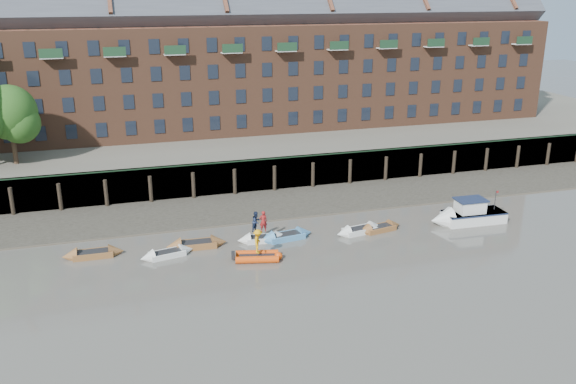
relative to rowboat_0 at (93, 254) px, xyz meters
name	(u,v)px	position (x,y,z in m)	size (l,w,h in m)	color
ground	(332,294)	(15.16, -10.64, -0.23)	(220.00, 220.00, 0.00)	#5A564E
foreshore	(265,205)	(15.16, 7.36, -0.23)	(110.00, 8.00, 0.50)	#3D382F
mud_band	(274,218)	(15.16, 3.96, -0.23)	(110.00, 1.60, 0.10)	#4C4336
river_wall	(253,176)	(15.16, 11.74, 1.36)	(110.00, 1.23, 3.30)	#2D2A26
bank_terrace	(227,143)	(15.16, 25.36, 1.37)	(110.00, 28.00, 3.20)	#5E594D
apartment_terrace	(222,46)	(15.16, 26.35, 12.59)	(80.60, 15.56, 20.98)	brown
rowboat_0	(93,254)	(0.00, 0.00, 0.00)	(4.50, 1.36, 1.30)	brown
rowboat_1	(167,254)	(5.33, -1.52, -0.02)	(4.25, 2.01, 1.19)	silver
rowboat_2	(196,244)	(7.69, -0.45, 0.01)	(4.76, 1.55, 1.37)	brown
rowboat_3	(263,239)	(12.96, -0.74, -0.02)	(4.20, 1.51, 1.20)	silver
rowboat_4	(286,236)	(14.82, -0.87, 0.00)	(4.72, 1.99, 1.33)	#4983B4
rowboat_5	(360,230)	(21.03, -1.32, -0.01)	(4.45, 1.95, 1.25)	silver
rowboat_6	(379,228)	(22.77, -1.36, -0.02)	(4.30, 1.96, 1.20)	brown
rib_tender	(259,256)	(11.82, -4.04, 0.03)	(3.59, 2.32, 0.60)	#E2460C
motor_launch	(462,216)	(30.26, -1.81, 0.47)	(6.71, 2.43, 2.73)	silver
person_rower_a	(263,221)	(13.01, -0.70, 1.44)	(0.63, 0.41, 1.73)	maroon
person_rower_b	(256,222)	(12.48, -0.52, 1.41)	(0.81, 0.63, 1.68)	#19233F
person_rib_crew	(258,241)	(11.76, -4.02, 1.25)	(1.19, 0.68, 1.84)	orange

